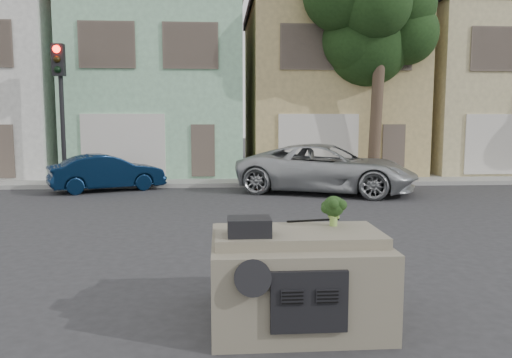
{
  "coord_description": "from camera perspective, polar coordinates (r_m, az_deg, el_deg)",
  "views": [
    {
      "loc": [
        -0.9,
        -8.79,
        2.39
      ],
      "look_at": [
        -0.22,
        0.5,
        1.3
      ],
      "focal_mm": 35.0,
      "sensor_mm": 36.0,
      "label": 1
    }
  ],
  "objects": [
    {
      "name": "tree_near",
      "position": [
        19.59,
        13.68,
        11.95
      ],
      "size": [
        4.4,
        4.0,
        8.5
      ],
      "primitive_type": "cube",
      "color": "#193313",
      "rests_on": "ground"
    },
    {
      "name": "townhouse_tan",
      "position": [
        23.84,
        7.82,
        9.96
      ],
      "size": [
        7.2,
        8.2,
        7.55
      ],
      "primitive_type": "cube",
      "color": "tan",
      "rests_on": "ground"
    },
    {
      "name": "car_dashboard",
      "position": [
        6.14,
        4.54,
        -10.7
      ],
      "size": [
        2.0,
        1.8,
        1.12
      ],
      "primitive_type": "cube",
      "color": "#736C5A",
      "rests_on": "ground"
    },
    {
      "name": "ground_plane",
      "position": [
        9.15,
        1.64,
        -8.47
      ],
      "size": [
        120.0,
        120.0,
        0.0
      ],
      "primitive_type": "plane",
      "color": "#303033",
      "rests_on": "ground"
    },
    {
      "name": "silver_pickup",
      "position": [
        16.83,
        8.04,
        -1.54
      ],
      "size": [
        6.43,
        4.75,
        1.62
      ],
      "primitive_type": "imported",
      "rotation": [
        0.0,
        0.0,
        1.17
      ],
      "color": "#A7ABAE",
      "rests_on": "ground"
    },
    {
      "name": "traffic_signal",
      "position": [
        19.13,
        -21.35,
        6.71
      ],
      "size": [
        0.4,
        0.4,
        5.1
      ],
      "primitive_type": "cube",
      "color": "black",
      "rests_on": "ground"
    },
    {
      "name": "townhouse_mint",
      "position": [
        23.47,
        -10.68,
        9.95
      ],
      "size": [
        7.2,
        8.2,
        7.55
      ],
      "primitive_type": "cube",
      "color": "#92CAA1",
      "rests_on": "ground"
    },
    {
      "name": "townhouse_beige",
      "position": [
        26.42,
        24.16,
        9.11
      ],
      "size": [
        7.2,
        8.2,
        7.55
      ],
      "primitive_type": "cube",
      "color": "#C4B685",
      "rests_on": "ground"
    },
    {
      "name": "sidewalk",
      "position": [
        19.45,
        -1.48,
        -0.15
      ],
      "size": [
        40.0,
        3.0,
        0.15
      ],
      "primitive_type": "cube",
      "color": "gray",
      "rests_on": "ground"
    },
    {
      "name": "instrument_hump",
      "position": [
        5.57,
        -0.79,
        -5.46
      ],
      "size": [
        0.48,
        0.38,
        0.2
      ],
      "primitive_type": "cube",
      "color": "black",
      "rests_on": "car_dashboard"
    },
    {
      "name": "navy_sedan",
      "position": [
        17.88,
        -16.57,
        -1.28
      ],
      "size": [
        4.0,
        2.76,
        1.25
      ],
      "primitive_type": "imported",
      "rotation": [
        0.0,
        0.0,
        1.99
      ],
      "color": "#071831",
      "rests_on": "ground"
    },
    {
      "name": "wiper_arm",
      "position": [
        6.4,
        6.56,
        -4.71
      ],
      "size": [
        0.69,
        0.15,
        0.02
      ],
      "primitive_type": "cube",
      "rotation": [
        0.0,
        0.0,
        0.17
      ],
      "color": "black",
      "rests_on": "car_dashboard"
    },
    {
      "name": "broccoli",
      "position": [
        6.13,
        8.87,
        -3.58
      ],
      "size": [
        0.4,
        0.4,
        0.38
      ],
      "primitive_type": "cube",
      "rotation": [
        0.0,
        0.0,
        1.95
      ],
      "color": "black",
      "rests_on": "car_dashboard"
    }
  ]
}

